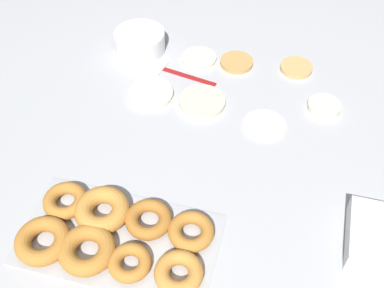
{
  "coord_description": "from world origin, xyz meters",
  "views": [
    {
      "loc": [
        0.1,
        -0.82,
        0.84
      ],
      "look_at": [
        -0.08,
        -0.12,
        0.04
      ],
      "focal_mm": 45.0,
      "sensor_mm": 36.0,
      "label": 1
    }
  ],
  "objects_px": {
    "batter_bowl": "(140,41)",
    "spatula": "(153,65)",
    "pancake_0": "(199,58)",
    "pancake_2": "(202,102)",
    "pancake_4": "(265,124)",
    "pancake_6": "(324,106)",
    "pancake_3": "(237,62)",
    "donut_tray": "(112,234)",
    "pancake_1": "(151,94)",
    "pancake_5": "(296,68)"
  },
  "relations": [
    {
      "from": "pancake_2",
      "to": "pancake_5",
      "type": "height_order",
      "value": "pancake_2"
    },
    {
      "from": "pancake_0",
      "to": "pancake_2",
      "type": "bearing_deg",
      "value": -73.01
    },
    {
      "from": "pancake_0",
      "to": "spatula",
      "type": "bearing_deg",
      "value": -153.04
    },
    {
      "from": "spatula",
      "to": "pancake_0",
      "type": "bearing_deg",
      "value": -142.49
    },
    {
      "from": "batter_bowl",
      "to": "spatula",
      "type": "distance_m",
      "value": 0.09
    },
    {
      "from": "donut_tray",
      "to": "spatula",
      "type": "bearing_deg",
      "value": 99.39
    },
    {
      "from": "batter_bowl",
      "to": "pancake_0",
      "type": "bearing_deg",
      "value": -1.46
    },
    {
      "from": "batter_bowl",
      "to": "pancake_6",
      "type": "bearing_deg",
      "value": -12.12
    },
    {
      "from": "pancake_6",
      "to": "spatula",
      "type": "height_order",
      "value": "pancake_6"
    },
    {
      "from": "pancake_6",
      "to": "donut_tray",
      "type": "bearing_deg",
      "value": -127.75
    },
    {
      "from": "batter_bowl",
      "to": "spatula",
      "type": "height_order",
      "value": "batter_bowl"
    },
    {
      "from": "pancake_5",
      "to": "donut_tray",
      "type": "height_order",
      "value": "donut_tray"
    },
    {
      "from": "pancake_4",
      "to": "donut_tray",
      "type": "bearing_deg",
      "value": -121.93
    },
    {
      "from": "pancake_0",
      "to": "pancake_3",
      "type": "bearing_deg",
      "value": 4.52
    },
    {
      "from": "pancake_1",
      "to": "spatula",
      "type": "distance_m",
      "value": 0.12
    },
    {
      "from": "pancake_4",
      "to": "donut_tray",
      "type": "relative_size",
      "value": 0.26
    },
    {
      "from": "pancake_2",
      "to": "pancake_6",
      "type": "bearing_deg",
      "value": 11.47
    },
    {
      "from": "donut_tray",
      "to": "pancake_4",
      "type": "bearing_deg",
      "value": 58.07
    },
    {
      "from": "pancake_3",
      "to": "pancake_6",
      "type": "relative_size",
      "value": 1.1
    },
    {
      "from": "pancake_6",
      "to": "pancake_1",
      "type": "bearing_deg",
      "value": -171.67
    },
    {
      "from": "donut_tray",
      "to": "pancake_1",
      "type": "bearing_deg",
      "value": 97.86
    },
    {
      "from": "pancake_2",
      "to": "spatula",
      "type": "xyz_separation_m",
      "value": [
        -0.17,
        0.11,
        -0.0
      ]
    },
    {
      "from": "pancake_3",
      "to": "spatula",
      "type": "relative_size",
      "value": 0.32
    },
    {
      "from": "pancake_0",
      "to": "pancake_3",
      "type": "height_order",
      "value": "pancake_3"
    },
    {
      "from": "pancake_2",
      "to": "donut_tray",
      "type": "relative_size",
      "value": 0.3
    },
    {
      "from": "pancake_3",
      "to": "batter_bowl",
      "type": "bearing_deg",
      "value": -179.2
    },
    {
      "from": "pancake_5",
      "to": "batter_bowl",
      "type": "distance_m",
      "value": 0.44
    },
    {
      "from": "pancake_2",
      "to": "pancake_5",
      "type": "xyz_separation_m",
      "value": [
        0.21,
        0.2,
        -0.0
      ]
    },
    {
      "from": "pancake_5",
      "to": "donut_tray",
      "type": "relative_size",
      "value": 0.22
    },
    {
      "from": "pancake_5",
      "to": "pancake_6",
      "type": "xyz_separation_m",
      "value": [
        0.09,
        -0.14,
        0.0
      ]
    },
    {
      "from": "pancake_3",
      "to": "pancake_6",
      "type": "height_order",
      "value": "pancake_6"
    },
    {
      "from": "pancake_1",
      "to": "pancake_4",
      "type": "relative_size",
      "value": 1.12
    },
    {
      "from": "pancake_3",
      "to": "pancake_5",
      "type": "xyz_separation_m",
      "value": [
        0.16,
        0.02,
        -0.0
      ]
    },
    {
      "from": "pancake_1",
      "to": "pancake_6",
      "type": "height_order",
      "value": "pancake_6"
    },
    {
      "from": "pancake_2",
      "to": "pancake_6",
      "type": "height_order",
      "value": "pancake_6"
    },
    {
      "from": "pancake_2",
      "to": "pancake_4",
      "type": "relative_size",
      "value": 1.14
    },
    {
      "from": "pancake_2",
      "to": "donut_tray",
      "type": "bearing_deg",
      "value": -100.31
    },
    {
      "from": "donut_tray",
      "to": "spatula",
      "type": "height_order",
      "value": "donut_tray"
    },
    {
      "from": "pancake_4",
      "to": "spatula",
      "type": "relative_size",
      "value": 0.36
    },
    {
      "from": "pancake_1",
      "to": "donut_tray",
      "type": "bearing_deg",
      "value": -82.14
    },
    {
      "from": "pancake_4",
      "to": "pancake_6",
      "type": "height_order",
      "value": "pancake_6"
    },
    {
      "from": "donut_tray",
      "to": "batter_bowl",
      "type": "relative_size",
      "value": 2.78
    },
    {
      "from": "pancake_0",
      "to": "pancake_6",
      "type": "height_order",
      "value": "pancake_6"
    },
    {
      "from": "pancake_0",
      "to": "spatula",
      "type": "xyz_separation_m",
      "value": [
        -0.12,
        -0.06,
        -0.0
      ]
    },
    {
      "from": "pancake_1",
      "to": "pancake_2",
      "type": "xyz_separation_m",
      "value": [
        0.14,
        0.0,
        0.0
      ]
    },
    {
      "from": "pancake_0",
      "to": "pancake_4",
      "type": "relative_size",
      "value": 0.93
    },
    {
      "from": "pancake_4",
      "to": "pancake_2",
      "type": "bearing_deg",
      "value": 167.47
    },
    {
      "from": "pancake_4",
      "to": "pancake_5",
      "type": "relative_size",
      "value": 1.19
    },
    {
      "from": "pancake_4",
      "to": "pancake_5",
      "type": "xyz_separation_m",
      "value": [
        0.05,
        0.23,
        0.0
      ]
    },
    {
      "from": "pancake_4",
      "to": "pancake_3",
      "type": "bearing_deg",
      "value": 117.62
    }
  ]
}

